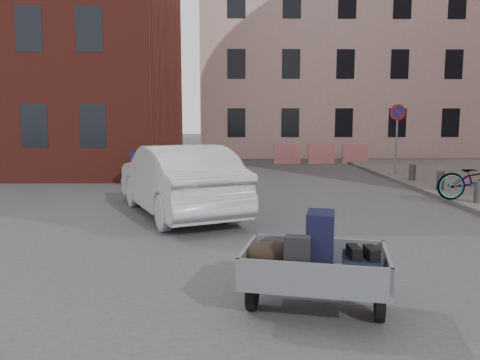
{
  "coord_description": "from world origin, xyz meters",
  "views": [
    {
      "loc": [
        -0.23,
        -8.16,
        2.25
      ],
      "look_at": [
        -0.09,
        0.51,
        1.1
      ],
      "focal_mm": 35.0,
      "sensor_mm": 36.0,
      "label": 1
    }
  ],
  "objects_px": {
    "bicycle": "(479,179)",
    "dumpster": "(180,170)",
    "trailer": "(314,264)",
    "silver_car": "(178,180)"
  },
  "relations": [
    {
      "from": "bicycle",
      "to": "dumpster",
      "type": "bearing_deg",
      "value": 73.42
    },
    {
      "from": "trailer",
      "to": "bicycle",
      "type": "bearing_deg",
      "value": 64.34
    },
    {
      "from": "trailer",
      "to": "silver_car",
      "type": "distance_m",
      "value": 6.16
    },
    {
      "from": "trailer",
      "to": "bicycle",
      "type": "distance_m",
      "value": 8.8
    },
    {
      "from": "trailer",
      "to": "silver_car",
      "type": "xyz_separation_m",
      "value": [
        -2.21,
        5.75,
        0.21
      ]
    },
    {
      "from": "trailer",
      "to": "dumpster",
      "type": "distance_m",
      "value": 10.29
    },
    {
      "from": "trailer",
      "to": "silver_car",
      "type": "height_order",
      "value": "silver_car"
    },
    {
      "from": "trailer",
      "to": "dumpster",
      "type": "bearing_deg",
      "value": 117.89
    },
    {
      "from": "silver_car",
      "to": "trailer",
      "type": "bearing_deg",
      "value": 87.09
    },
    {
      "from": "trailer",
      "to": "dumpster",
      "type": "relative_size",
      "value": 0.64
    }
  ]
}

